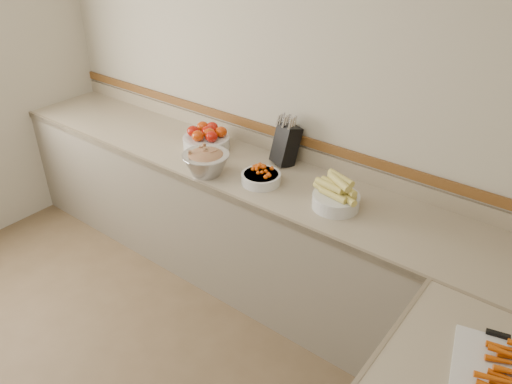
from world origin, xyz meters
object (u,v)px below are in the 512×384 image
Objects in this scene: knife_block at (286,144)px; tomato_bowl at (207,139)px; corn_bowl at (336,196)px; rhubarb_bowl at (206,161)px; cutting_board at (512,370)px; cherry_tomato_bowl at (261,176)px.

knife_block is 1.06× the size of tomato_bowl.
corn_bowl reaches higher than tomato_bowl.
rhubarb_bowl is at bearing -125.61° from knife_block.
rhubarb_bowl reaches higher than cutting_board.
corn_bowl is (0.54, -0.27, -0.07)m from knife_block.
rhubarb_bowl is (0.25, -0.28, 0.01)m from tomato_bowl.
knife_block is at bearing 96.30° from cherry_tomato_bowl.
cutting_board is at bearing -19.44° from cherry_tomato_bowl.
rhubarb_bowl is 1.99m from cutting_board.
cherry_tomato_bowl is (0.59, -0.16, -0.03)m from tomato_bowl.
tomato_bowl is 1.10× the size of corn_bowl.
tomato_bowl is 1.10m from corn_bowl.
corn_bowl reaches higher than cherry_tomato_bowl.
knife_block reaches higher than rhubarb_bowl.
corn_bowl is at bearing 151.20° from cutting_board.
tomato_bowl is at bearing 161.77° from cutting_board.
rhubarb_bowl is at bearing -160.80° from cherry_tomato_bowl.
cutting_board is at bearing -28.80° from corn_bowl.
cutting_board is at bearing -28.21° from knife_block.
knife_block is at bearing 153.00° from corn_bowl.
cherry_tomato_bowl is at bearing 160.56° from cutting_board.
cherry_tomato_bowl is 0.50m from corn_bowl.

